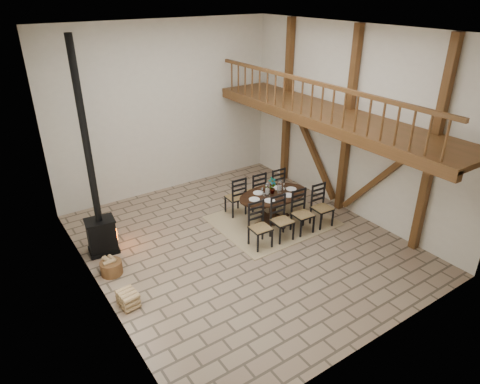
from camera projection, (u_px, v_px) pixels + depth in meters
ground at (243, 243)px, 10.68m from camera, size 8.00×8.00×0.00m
room_shell at (285, 118)px, 9.96m from camera, size 7.02×8.02×5.01m
rug at (272, 221)px, 11.68m from camera, size 3.00×2.50×0.02m
dining_table at (275, 209)px, 11.43m from camera, size 2.45×2.30×1.27m
wood_stove at (98, 211)px, 9.86m from camera, size 0.74×0.60×5.00m
log_basket at (111, 267)px, 9.49m from camera, size 0.48×0.48×0.40m
log_stack at (128, 299)px, 8.54m from camera, size 0.38×0.49×0.35m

